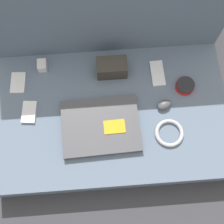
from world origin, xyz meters
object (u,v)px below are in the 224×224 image
object	(u,v)px
speaker_puck	(185,86)
phone_small	(29,112)
laptop	(101,126)
phone_silver	(18,83)
computer_mouse	(164,105)
camera_pouch	(112,68)
charger_brick	(42,66)
phone_black	(157,73)

from	to	relation	value
speaker_puck	phone_small	xyz separation A→B (m)	(-0.70, -0.07, -0.01)
laptop	phone_silver	size ratio (longest dim) A/B	3.23
speaker_puck	laptop	bearing A→B (deg)	-157.70
phone_silver	computer_mouse	bearing A→B (deg)	-10.28
laptop	speaker_puck	bearing A→B (deg)	20.50
speaker_puck	phone_silver	xyz separation A→B (m)	(-0.75, 0.08, -0.01)
phone_silver	camera_pouch	bearing A→B (deg)	6.89
phone_small	charger_brick	size ratio (longest dim) A/B	2.06
laptop	computer_mouse	xyz separation A→B (m)	(0.28, 0.08, 0.00)
phone_black	charger_brick	world-z (taller)	charger_brick
laptop	charger_brick	world-z (taller)	charger_brick
phone_small	charger_brick	world-z (taller)	charger_brick
phone_silver	charger_brick	size ratio (longest dim) A/B	2.04
camera_pouch	charger_brick	world-z (taller)	camera_pouch
phone_silver	charger_brick	xyz separation A→B (m)	(0.11, 0.07, 0.02)
laptop	charger_brick	xyz separation A→B (m)	(-0.25, 0.30, 0.01)
phone_black	phone_small	distance (m)	0.60
laptop	camera_pouch	xyz separation A→B (m)	(0.07, 0.26, 0.03)
laptop	phone_black	xyz separation A→B (m)	(0.27, 0.23, -0.01)
speaker_puck	camera_pouch	world-z (taller)	camera_pouch
speaker_puck	phone_small	world-z (taller)	speaker_puck
computer_mouse	charger_brick	distance (m)	0.58
computer_mouse	phone_black	bearing A→B (deg)	70.06
phone_silver	phone_black	distance (m)	0.63
phone_black	phone_small	bearing A→B (deg)	-167.59
camera_pouch	phone_small	bearing A→B (deg)	-155.74
phone_silver	phone_black	xyz separation A→B (m)	(0.63, -0.00, 0.00)
speaker_puck	phone_silver	bearing A→B (deg)	174.26
speaker_puck	charger_brick	world-z (taller)	charger_brick
speaker_puck	charger_brick	bearing A→B (deg)	167.09
phone_black	camera_pouch	distance (m)	0.21
computer_mouse	phone_silver	distance (m)	0.66
phone_black	camera_pouch	size ratio (longest dim) A/B	0.94
phone_black	speaker_puck	bearing A→B (deg)	-34.32
speaker_puck	charger_brick	size ratio (longest dim) A/B	1.62
phone_black	laptop	bearing A→B (deg)	-141.00
phone_black	charger_brick	bearing A→B (deg)	170.79
charger_brick	phone_small	bearing A→B (deg)	-105.92
phone_black	charger_brick	xyz separation A→B (m)	(-0.52, 0.07, 0.01)
camera_pouch	charger_brick	bearing A→B (deg)	171.79
laptop	phone_small	world-z (taller)	laptop
computer_mouse	charger_brick	bearing A→B (deg)	133.10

